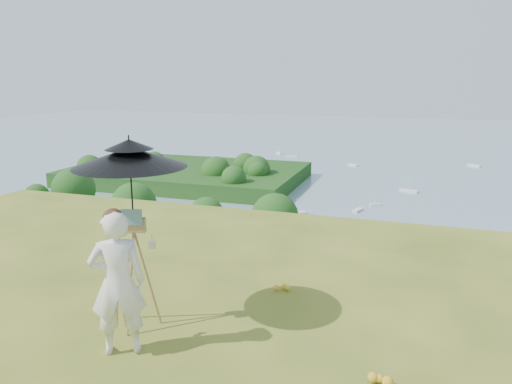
% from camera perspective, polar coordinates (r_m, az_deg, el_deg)
% --- Properties ---
extents(ground, '(14.00, 14.00, 0.00)m').
position_cam_1_polar(ground, '(5.92, -21.38, -19.23)').
color(ground, '#50651D').
rests_on(ground, ground).
extents(shoreline_tier, '(170.00, 28.00, 8.00)m').
position_cam_1_polar(shoreline_tier, '(87.98, 14.52, -13.62)').
color(shoreline_tier, '#6A6555').
rests_on(shoreline_tier, bay_water).
extents(bay_water, '(700.00, 700.00, 0.00)m').
position_cam_1_polar(bay_water, '(246.58, 17.28, 3.96)').
color(bay_water, '#6E909E').
rests_on(bay_water, ground).
extents(peninsula, '(90.00, 60.00, 12.00)m').
position_cam_1_polar(peninsula, '(179.93, -7.92, 2.81)').
color(peninsula, '#10390F').
rests_on(peninsula, bay_water).
extents(slope_trees, '(110.00, 50.00, 6.00)m').
position_cam_1_polar(slope_trees, '(42.90, 12.27, -12.05)').
color(slope_trees, '#204615').
rests_on(slope_trees, forest_slope).
extents(harbor_town, '(110.00, 22.00, 5.00)m').
position_cam_1_polar(harbor_town, '(85.29, 14.77, -9.72)').
color(harbor_town, silver).
rests_on(harbor_town, shoreline_tier).
extents(moored_boats, '(140.00, 140.00, 0.70)m').
position_cam_1_polar(moored_boats, '(169.54, 12.43, 0.38)').
color(moored_boats, white).
rests_on(moored_boats, bay_water).
extents(wildflowers, '(10.00, 10.50, 0.12)m').
position_cam_1_polar(wildflowers, '(6.05, -19.87, -17.68)').
color(wildflowers, gold).
rests_on(wildflowers, ground).
extents(painter, '(0.73, 0.65, 1.68)m').
position_cam_1_polar(painter, '(5.83, -15.55, -10.00)').
color(painter, white).
rests_on(painter, ground).
extents(field_easel, '(0.73, 0.73, 1.54)m').
position_cam_1_polar(field_easel, '(6.38, -13.57, -8.48)').
color(field_easel, '#90613C').
rests_on(field_easel, ground).
extents(sun_umbrella, '(1.85, 1.85, 1.15)m').
position_cam_1_polar(sun_umbrella, '(6.11, -14.07, 1.00)').
color(sun_umbrella, black).
rests_on(sun_umbrella, field_easel).
extents(painter_cap, '(0.30, 0.33, 0.10)m').
position_cam_1_polar(painter_cap, '(5.57, -16.05, -2.47)').
color(painter_cap, '#C56C70').
rests_on(painter_cap, painter).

